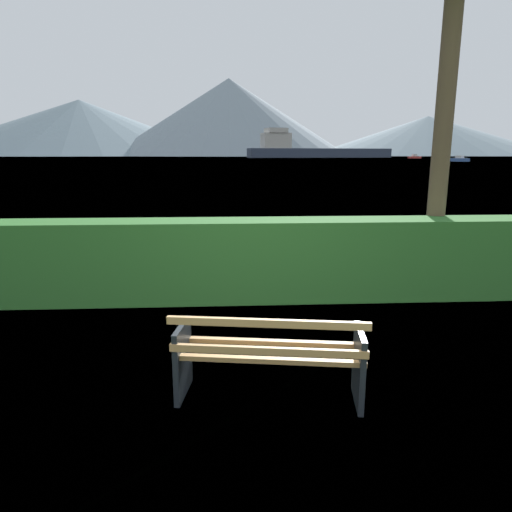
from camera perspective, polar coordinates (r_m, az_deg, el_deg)
The scene contains 8 objects.
ground_plane at distance 4.40m, azimuth 1.66°, elevation -17.12°, with size 1400.00×1400.00×0.00m, color #4C6B33.
water_surface at distance 311.99m, azimuth -3.28°, elevation 12.22°, with size 620.00×620.00×0.00m, color #6B8EA3.
park_bench at distance 4.15m, azimuth 1.64°, elevation -12.43°, with size 1.74×0.81×0.87m.
hedge_row at distance 6.94m, azimuth -0.38°, elevation -0.47°, with size 11.61×0.73×1.22m, color #2D6B28.
cargo_ship_large at distance 282.75m, azimuth 6.82°, elevation 13.07°, with size 90.58×31.09×16.92m.
fishing_boat_near at distance 247.30m, azimuth 19.22°, elevation 11.62°, with size 6.94×3.42×2.06m.
tender_far at distance 149.71m, azimuth 24.11°, elevation 10.98°, with size 3.62×6.30×1.76m.
distant_hills at distance 583.78m, azimuth -6.55°, elevation 15.77°, with size 773.04×382.24×85.86m.
Camera 1 is at (-0.34, -3.81, 2.18)m, focal length 31.97 mm.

